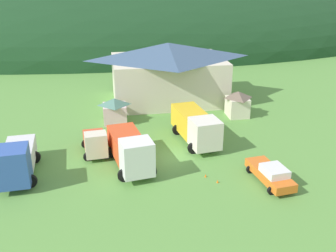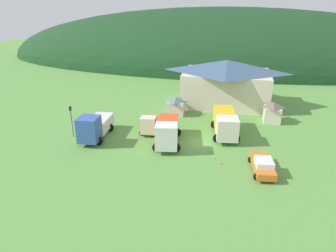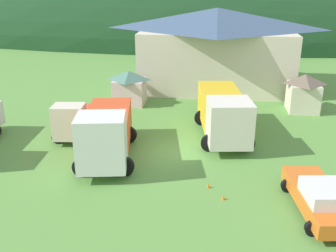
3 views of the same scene
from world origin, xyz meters
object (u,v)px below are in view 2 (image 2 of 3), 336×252
play_shed_cream (272,112)px  play_shed_pink (176,105)px  box_truck_blue (94,126)px  traffic_cone_mid_row (221,164)px  heavy_rig_white (167,131)px  service_pickup_orange (263,165)px  light_truck_cream (150,124)px  heavy_rig_striped (225,123)px  depot_building (226,82)px  traffic_cone_near_pickup (215,159)px  traffic_light_west (71,118)px

play_shed_cream → play_shed_pink: bearing=179.1°
play_shed_cream → play_shed_pink: play_shed_cream is taller
box_truck_blue → traffic_cone_mid_row: size_ratio=13.42×
heavy_rig_white → service_pickup_orange: 12.03m
play_shed_cream → light_truck_cream: (-16.51, -7.61, -0.35)m
heavy_rig_white → heavy_rig_striped: (6.86, 4.22, 0.06)m
play_shed_pink → heavy_rig_striped: size_ratio=0.36×
depot_building → play_shed_cream: bearing=-45.2°
light_truck_cream → traffic_cone_near_pickup: (9.17, -5.92, -1.22)m
heavy_rig_white → traffic_light_west: 12.60m
heavy_rig_white → traffic_cone_mid_row: size_ratio=14.37×
play_shed_pink → service_pickup_orange: size_ratio=0.53×
traffic_cone_near_pickup → traffic_cone_mid_row: 1.30m
play_shed_cream → traffic_cone_mid_row: play_shed_cream is taller
traffic_light_west → traffic_cone_mid_row: bearing=-10.2°
depot_building → heavy_rig_striped: 13.83m
traffic_cone_near_pickup → traffic_cone_mid_row: (0.74, -1.07, 0.00)m
traffic_cone_near_pickup → depot_building: bearing=89.4°
depot_building → heavy_rig_striped: depot_building is taller
play_shed_cream → heavy_rig_striped: size_ratio=0.38×
depot_building → heavy_rig_white: 19.07m
traffic_light_west → traffic_cone_mid_row: size_ratio=7.56×
play_shed_pink → box_truck_blue: size_ratio=0.39×
play_shed_pink → traffic_light_west: size_ratio=0.69×
traffic_cone_near_pickup → play_shed_cream: bearing=61.5°
service_pickup_orange → traffic_light_west: (-23.65, 4.18, 1.73)m
service_pickup_orange → traffic_cone_near_pickup: service_pickup_orange is taller
play_shed_pink → light_truck_cream: (-2.13, -7.85, -0.27)m
traffic_cone_near_pickup → traffic_cone_mid_row: size_ratio=1.07×
depot_building → service_pickup_orange: (4.80, -22.46, -3.10)m
traffic_cone_mid_row → depot_building: bearing=91.4°
depot_building → traffic_cone_mid_row: (0.54, -21.78, -3.93)m
play_shed_pink → traffic_cone_near_pickup: 15.54m
heavy_rig_striped → service_pickup_orange: heavy_rig_striped is taller
box_truck_blue → traffic_light_west: traffic_light_west is taller
box_truck_blue → heavy_rig_striped: box_truck_blue is taller
box_truck_blue → traffic_cone_near_pickup: 15.79m
service_pickup_orange → traffic_light_west: 24.08m
depot_building → traffic_light_west: bearing=-135.9°
play_shed_cream → play_shed_pink: size_ratio=1.05×
play_shed_cream → service_pickup_orange: size_ratio=0.56×
depot_building → light_truck_cream: (-9.38, -14.78, -2.71)m
heavy_rig_white → service_pickup_orange: (11.08, -4.58, -0.90)m
light_truck_cream → heavy_rig_white: heavy_rig_white is taller
depot_building → play_shed_pink: 10.33m
light_truck_cream → traffic_light_west: bearing=-75.4°
box_truck_blue → light_truck_cream: bearing=115.2°
service_pickup_orange → traffic_cone_mid_row: bearing=-105.9°
heavy_rig_striped → depot_building: bearing=174.5°
play_shed_cream → heavy_rig_white: 17.16m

